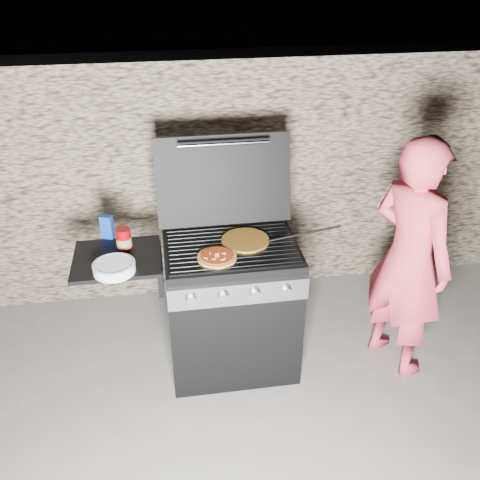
{
  "coord_description": "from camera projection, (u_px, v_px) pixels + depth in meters",
  "views": [
    {
      "loc": [
        -0.37,
        -2.68,
        2.55
      ],
      "look_at": [
        0.05,
        0.0,
        0.95
      ],
      "focal_mm": 40.0,
      "sensor_mm": 36.0,
      "label": 1
    }
  ],
  "objects": [
    {
      "name": "plate_stack",
      "position": [
        114.0,
        267.0,
        2.93
      ],
      "size": [
        0.3,
        0.3,
        0.05
      ],
      "primitive_type": "cylinder",
      "rotation": [
        0.0,
        0.0,
        0.35
      ],
      "color": "white",
      "rests_on": "gas_grill"
    },
    {
      "name": "tongs",
      "position": [
        301.0,
        234.0,
        3.19
      ],
      "size": [
        0.48,
        0.04,
        0.1
      ],
      "primitive_type": "cylinder",
      "rotation": [
        0.0,
        1.4,
        -0.05
      ],
      "color": "black",
      "rests_on": "gas_grill"
    },
    {
      "name": "pizza_topped",
      "position": [
        217.0,
        257.0,
        3.04
      ],
      "size": [
        0.28,
        0.28,
        0.03
      ],
      "primitive_type": null,
      "rotation": [
        0.0,
        0.0,
        0.31
      ],
      "color": "tan",
      "rests_on": "gas_grill"
    },
    {
      "name": "gas_grill",
      "position": [
        193.0,
        311.0,
        3.36
      ],
      "size": [
        1.34,
        0.79,
        0.91
      ],
      "primitive_type": null,
      "color": "black",
      "rests_on": "ground"
    },
    {
      "name": "blue_carton",
      "position": [
        107.0,
        227.0,
        3.23
      ],
      "size": [
        0.08,
        0.06,
        0.15
      ],
      "primitive_type": "cube",
      "rotation": [
        0.0,
        0.0,
        -0.33
      ],
      "color": "navy",
      "rests_on": "gas_grill"
    },
    {
      "name": "person",
      "position": [
        409.0,
        259.0,
        3.25
      ],
      "size": [
        0.59,
        0.69,
        1.59
      ],
      "primitive_type": "imported",
      "rotation": [
        0.0,
        0.0,
        2.0
      ],
      "color": "#D43A4C",
      "rests_on": "ground"
    },
    {
      "name": "pizza_plain",
      "position": [
        245.0,
        240.0,
        3.21
      ],
      "size": [
        0.32,
        0.32,
        0.02
      ],
      "primitive_type": "cylinder",
      "rotation": [
        0.0,
        0.0,
        -0.12
      ],
      "color": "#AD8324",
      "rests_on": "gas_grill"
    },
    {
      "name": "sauce_jar",
      "position": [
        124.0,
        239.0,
        3.12
      ],
      "size": [
        0.09,
        0.09,
        0.13
      ],
      "primitive_type": "cylinder",
      "rotation": [
        0.0,
        0.0,
        0.02
      ],
      "color": "#6E0606",
      "rests_on": "gas_grill"
    },
    {
      "name": "ground",
      "position": [
        233.0,
        361.0,
        3.63
      ],
      "size": [
        50.0,
        50.0,
        0.0
      ],
      "primitive_type": "plane",
      "color": "#615D58"
    },
    {
      "name": "stone_wall",
      "position": [
        212.0,
        177.0,
        4.06
      ],
      "size": [
        8.0,
        0.35,
        1.8
      ],
      "primitive_type": "cube",
      "color": "#9F866F",
      "rests_on": "ground"
    }
  ]
}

